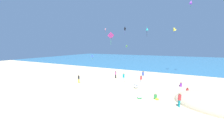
% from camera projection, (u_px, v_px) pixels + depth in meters
% --- Properties ---
extents(ground_plane, '(120.00, 120.00, 0.00)m').
position_uv_depth(ground_plane, '(123.00, 80.00, 25.04)').
color(ground_plane, '#C6B58C').
extents(ocean_water, '(120.00, 60.00, 0.05)m').
position_uv_depth(ocean_water, '(156.00, 60.00, 60.52)').
color(ocean_water, teal).
rests_on(ocean_water, ground_plane).
extents(dune_mound, '(9.21, 6.45, 2.64)m').
position_uv_depth(dune_mound, '(222.00, 106.00, 14.03)').
color(dune_mound, tan).
rests_on(dune_mound, ground_plane).
extents(beach_chair_far_left, '(0.66, 0.75, 0.58)m').
position_uv_depth(beach_chair_far_left, '(136.00, 86.00, 20.13)').
color(beach_chair_far_left, white).
rests_on(beach_chair_far_left, ground_plane).
extents(cooler_box, '(0.59, 0.55, 0.22)m').
position_uv_depth(cooler_box, '(139.00, 98.00, 15.92)').
color(cooler_box, '#339956').
rests_on(cooler_box, ground_plane).
extents(person_0, '(0.66, 0.60, 0.74)m').
position_uv_depth(person_0, '(156.00, 97.00, 15.75)').
color(person_0, green).
rests_on(person_0, ground_plane).
extents(person_1, '(0.61, 0.46, 0.69)m').
position_uv_depth(person_1, '(188.00, 90.00, 18.14)').
color(person_1, red).
rests_on(person_1, ground_plane).
extents(person_2, '(0.42, 0.42, 1.53)m').
position_uv_depth(person_2, '(179.00, 99.00, 13.63)').
color(person_2, '#19ADB2').
rests_on(person_2, ground_plane).
extents(person_3, '(0.46, 0.63, 0.72)m').
position_uv_depth(person_3, '(181.00, 85.00, 20.68)').
color(person_3, purple).
rests_on(person_3, ground_plane).
extents(person_4, '(0.43, 0.43, 1.52)m').
position_uv_depth(person_4, '(141.00, 79.00, 22.03)').
color(person_4, white).
rests_on(person_4, ground_plane).
extents(person_5, '(0.32, 0.32, 1.40)m').
position_uv_depth(person_5, '(79.00, 78.00, 22.71)').
color(person_5, yellow).
rests_on(person_5, ground_plane).
extents(person_6, '(0.43, 0.43, 1.65)m').
position_uv_depth(person_6, '(143.00, 75.00, 25.02)').
color(person_6, white).
rests_on(person_6, ground_plane).
extents(person_7, '(0.47, 0.47, 1.67)m').
position_uv_depth(person_7, '(124.00, 77.00, 23.08)').
color(person_7, white).
rests_on(person_7, ground_plane).
extents(person_8, '(0.40, 0.40, 1.49)m').
position_uv_depth(person_8, '(116.00, 74.00, 26.06)').
color(person_8, black).
rests_on(person_8, ground_plane).
extents(kite_blue, '(0.68, 0.25, 1.20)m').
position_uv_depth(kite_blue, '(92.00, 56.00, 30.27)').
color(kite_blue, blue).
extents(kite_lime, '(0.35, 0.78, 1.20)m').
position_uv_depth(kite_lime, '(127.00, 46.00, 39.40)').
color(kite_lime, '#99DB33').
extents(kite_magenta, '(0.89, 0.57, 1.82)m').
position_uv_depth(kite_magenta, '(111.00, 36.00, 19.93)').
color(kite_magenta, '#DB3DA8').
extents(kite_black, '(0.83, 0.69, 1.86)m').
position_uv_depth(kite_black, '(125.00, 29.00, 32.70)').
color(kite_black, black).
extents(kite_yellow, '(1.21, 1.01, 1.70)m').
position_uv_depth(kite_yellow, '(174.00, 29.00, 31.25)').
color(kite_yellow, yellow).
extents(kite_teal, '(0.53, 0.47, 1.70)m').
position_uv_depth(kite_teal, '(147.00, 29.00, 24.21)').
color(kite_teal, '#1EADAD').
extents(kite_purple, '(0.90, 0.98, 1.57)m').
position_uv_depth(kite_purple, '(191.00, 2.00, 27.60)').
color(kite_purple, purple).
extents(kite_pink, '(0.51, 0.18, 1.31)m').
position_uv_depth(kite_pink, '(105.00, 29.00, 38.86)').
color(kite_pink, pink).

